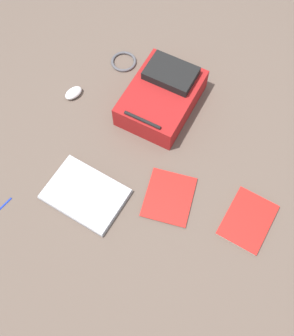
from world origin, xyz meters
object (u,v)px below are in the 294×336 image
at_px(laptop, 85,194).
at_px(book_red, 169,197).
at_px(backpack, 162,96).
at_px(book_manual, 248,220).
at_px(cable_coil, 124,62).
at_px(computer_mouse, 73,93).

relative_size(laptop, book_red, 1.26).
distance_m(backpack, book_manual, 0.74).
height_order(book_manual, cable_coil, book_manual).
relative_size(computer_mouse, cable_coil, 0.71).
xyz_separation_m(backpack, book_red, (-0.27, 0.45, -0.07)).
relative_size(backpack, cable_coil, 3.15).
xyz_separation_m(book_red, cable_coil, (0.58, -0.59, 0.00)).
distance_m(backpack, computer_mouse, 0.47).
height_order(laptop, cable_coil, laptop).
xyz_separation_m(backpack, cable_coil, (0.31, -0.14, -0.07)).
distance_m(laptop, book_red, 0.39).
bearing_deg(laptop, book_manual, -160.91).
height_order(laptop, book_red, laptop).
height_order(book_manual, computer_mouse, computer_mouse).
bearing_deg(book_red, laptop, 27.13).
bearing_deg(computer_mouse, book_manual, -173.22).
bearing_deg(book_manual, computer_mouse, -10.97).
bearing_deg(cable_coil, book_red, 134.65).
bearing_deg(backpack, laptop, 83.30).
bearing_deg(backpack, cable_coil, -24.84).
bearing_deg(backpack, book_manual, 149.30).
height_order(book_red, computer_mouse, computer_mouse).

